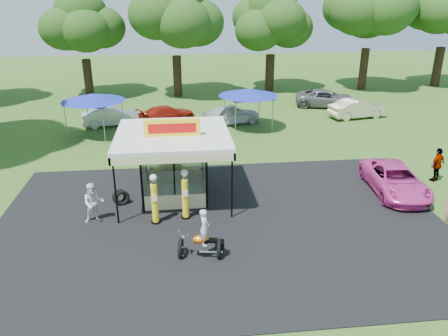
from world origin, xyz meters
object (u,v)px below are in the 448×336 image
Objects in this scene: bg_car_c at (231,114)px; spectator_west at (94,203)px; bg_car_e at (357,109)px; gas_station_kiosk at (174,164)px; bg_car_b at (167,114)px; bg_car_a at (111,116)px; tent_east at (248,93)px; motorcycle at (203,238)px; tent_west at (93,98)px; kiosk_car at (175,171)px; gas_pump_left at (155,200)px; gas_pump_right at (185,195)px; bg_car_d at (326,98)px; pink_sedan at (395,180)px; spectator_east_b at (437,165)px.

spectator_west is at bearing 134.98° from bg_car_c.
bg_car_e is at bearing -103.32° from bg_car_c.
bg_car_b is at bearing 92.21° from gas_station_kiosk.
tent_east is at bearing -111.93° from bg_car_a.
motorcycle is 17.68m from tent_west.
bg_car_a reaches higher than kiosk_car.
gas_pump_left is at bearing -177.04° from bg_car_a.
tent_west is (-5.00, -2.88, 2.11)m from bg_car_b.
gas_pump_right reaches higher than bg_car_a.
bg_car_d is 4.07m from bg_car_e.
gas_station_kiosk is at bearing 101.11° from gas_pump_right.
tent_west is (-5.53, 8.53, 2.30)m from kiosk_car.
pink_sedan is 1.13× the size of bg_car_c.
bg_car_c reaches higher than pink_sedan.
gas_station_kiosk is at bearing -62.76° from tent_west.
gas_pump_left is 0.51× the size of bg_car_b.
tent_west is at bearing 84.77° from bg_car_c.
tent_east is (6.42, 13.97, 1.63)m from gas_pump_left.
tent_west is at bearing 114.58° from gas_pump_right.
spectator_west is at bearing -81.56° from tent_west.
spectator_west is 26.04m from bg_car_d.
tent_west is (-19.20, -6.51, 2.02)m from bg_car_d.
bg_car_c is at bearing 70.84° from gas_pump_left.
gas_station_kiosk reaches higher than spectator_east_b.
pink_sedan is 0.93× the size of bg_car_d.
motorcycle is at bearing 154.79° from bg_car_b.
spectator_east_b reaches higher than bg_car_e.
pink_sedan reaches higher than kiosk_car.
gas_station_kiosk reaches higher than tent_east.
gas_pump_right is 14.65m from tent_east.
motorcycle reaches higher than spectator_west.
gas_station_kiosk reaches higher than kiosk_car.
bg_car_e is at bearing 47.35° from gas_pump_right.
gas_pump_left is at bearing 130.95° from motorcycle.
spectator_east_b is 19.75m from bg_car_b.
bg_car_b is 1.00× the size of bg_car_e.
bg_car_d reaches higher than kiosk_car.
spectator_west is 0.42× the size of tent_west.
motorcycle is 0.49× the size of bg_car_a.
bg_car_e is at bearing 7.38° from tent_west.
gas_pump_left reaches higher than bg_car_c.
tent_west is (-20.50, -2.65, 2.01)m from bg_car_e.
bg_car_e reaches higher than bg_car_b.
gas_station_kiosk is 14.20m from spectator_east_b.
bg_car_b is 1.03× the size of bg_car_c.
bg_car_d is at bearing -80.73° from bg_car_c.
bg_car_e is at bearing -143.44° from bg_car_d.
gas_pump_left is 12.25m from pink_sedan.
gas_pump_left is 0.54× the size of tent_east.
bg_car_a is (-3.90, 16.01, -0.41)m from gas_pump_left.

